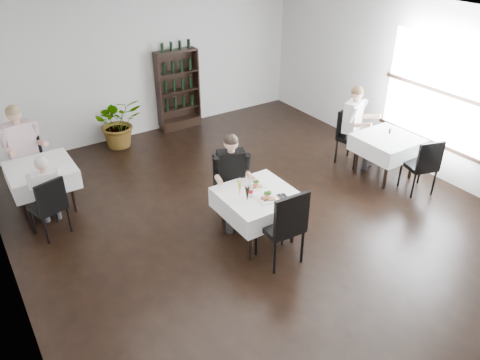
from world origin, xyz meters
name	(u,v)px	position (x,y,z in m)	size (l,w,h in m)	color
room_shell	(277,141)	(0.00, 0.00, 1.50)	(9.00, 9.00, 9.00)	black
window_right	(440,94)	(3.48, 0.00, 1.50)	(0.06, 2.30, 1.85)	white
wine_shelf	(178,91)	(0.60, 4.31, 0.85)	(0.90, 0.28, 1.75)	black
main_table	(258,202)	(-0.30, 0.00, 0.62)	(1.03, 1.03, 0.77)	black
left_table	(42,175)	(-2.70, 2.50, 0.62)	(0.98, 0.98, 0.77)	black
right_table	(387,145)	(2.70, 0.30, 0.62)	(0.98, 0.98, 0.77)	black
potted_tree	(118,122)	(-0.87, 4.11, 0.52)	(0.94, 0.81, 1.04)	#28521C
main_chair_far	(231,179)	(-0.24, 0.81, 0.60)	(0.58, 0.59, 1.05)	black
main_chair_near	(284,223)	(-0.33, -0.65, 0.65)	(0.54, 0.55, 1.15)	black
left_chair_far	(27,162)	(-2.79, 3.11, 0.61)	(0.63, 0.63, 1.08)	black
left_chair_near	(49,204)	(-2.79, 1.70, 0.55)	(0.55, 0.55, 0.96)	black
right_chair_far	(350,133)	(2.55, 1.06, 0.60)	(0.56, 0.57, 1.05)	black
right_chair_near	(423,163)	(2.74, -0.46, 0.58)	(0.57, 0.58, 1.01)	black
diner_main	(232,174)	(-0.38, 0.55, 0.85)	(0.64, 0.68, 1.46)	#404048
diner_left_far	(23,145)	(-2.80, 3.08, 0.92)	(0.64, 0.66, 1.59)	#404048
diner_left_near	(46,187)	(-2.75, 1.88, 0.73)	(0.49, 0.49, 1.25)	#404048
diner_right_far	(357,120)	(2.60, 0.96, 0.88)	(0.68, 0.71, 1.52)	#404048
plate_far	(256,185)	(-0.23, 0.17, 0.79)	(0.26, 0.26, 0.08)	white
plate_near	(267,197)	(-0.27, -0.19, 0.79)	(0.32, 0.32, 0.09)	white
pilsner_dark	(247,195)	(-0.55, -0.10, 0.88)	(0.07, 0.07, 0.28)	black
pilsner_lager	(240,188)	(-0.55, 0.09, 0.89)	(0.07, 0.07, 0.28)	gold
coke_bottle	(251,190)	(-0.44, -0.01, 0.88)	(0.07, 0.07, 0.27)	silver
napkin_cutlery	(281,197)	(-0.10, -0.26, 0.78)	(0.20, 0.20, 0.02)	black
pepper_mill	(390,131)	(2.84, 0.40, 0.81)	(0.04, 0.04, 0.09)	black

